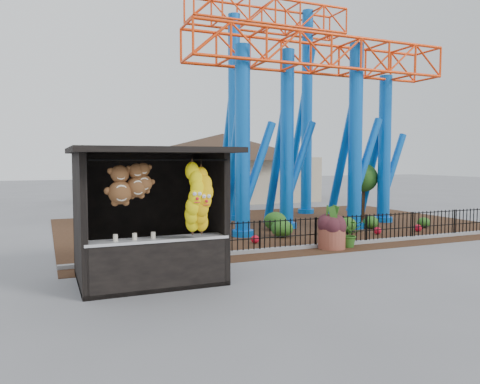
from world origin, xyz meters
name	(u,v)px	position (x,y,z in m)	size (l,w,h in m)	color
ground	(283,278)	(0.00, 0.00, 0.00)	(120.00, 120.00, 0.00)	slate
mulch_bed	(277,226)	(4.00, 8.00, 0.01)	(18.00, 12.00, 0.02)	#331E11
curb	(347,244)	(4.00, 3.00, 0.06)	(18.00, 0.18, 0.12)	gray
prize_booth	(151,217)	(-2.99, 0.90, 1.53)	(3.50, 3.40, 3.12)	black
picket_fence	(369,229)	(4.90, 3.00, 0.50)	(12.20, 0.06, 1.00)	black
roller_coaster	(299,77)	(5.12, 8.23, 6.44)	(11.00, 6.37, 10.82)	blue
terracotta_planter	(332,238)	(3.20, 2.70, 0.33)	(0.87, 0.87, 0.66)	brown
planter_foliage	(332,218)	(3.20, 2.70, 0.98)	(0.70, 0.70, 0.64)	#38161C
potted_plant	(349,234)	(3.86, 2.70, 0.44)	(0.79, 0.69, 0.88)	#2F5C1B
landscaping	(317,224)	(4.54, 5.70, 0.33)	(8.43, 3.60, 0.73)	#265318
pavilion	(222,156)	(6.00, 20.00, 3.07)	(15.00, 15.00, 4.80)	#BFAD8C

